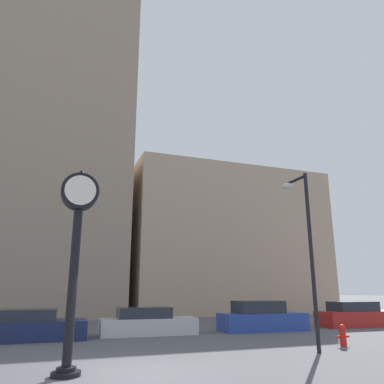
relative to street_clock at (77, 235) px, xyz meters
The scene contains 10 objects.
ground_plane 3.93m from the street_clock, 10.37° to the right, with size 200.00×200.00×0.00m, color #515156.
building_tall_tower 26.37m from the street_clock, 95.67° to the left, with size 14.32×12.00×29.78m.
building_storefront_row 28.05m from the street_clock, 58.15° to the left, with size 18.29×12.00×13.04m.
street_clock is the anchor object (origin of this frame).
car_navy 8.28m from the street_clock, 100.01° to the left, with size 4.77×2.03×1.29m.
car_silver 9.31m from the street_clock, 63.61° to the left, with size 4.62×1.90×1.28m.
car_blue 12.90m from the street_clock, 37.27° to the left, with size 4.63×1.88×1.52m.
car_red 18.40m from the street_clock, 25.33° to the left, with size 4.81×1.89×1.40m.
fire_hydrant_near 10.76m from the street_clock, ahead, with size 0.56×0.24×0.79m.
street_lamp_right 8.36m from the street_clock, ahead, with size 0.36×1.57×6.42m.
Camera 1 is at (-2.18, -10.34, 2.12)m, focal length 35.00 mm.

